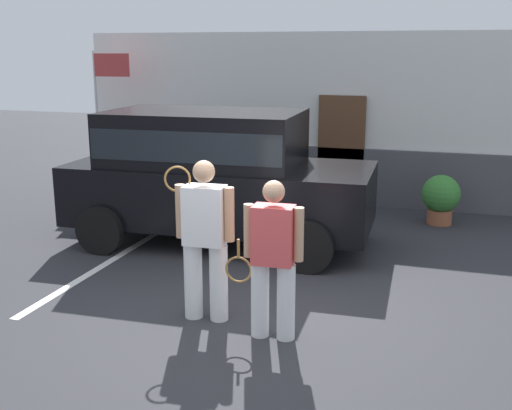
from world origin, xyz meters
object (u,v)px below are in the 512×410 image
(tennis_player_man, at_px, (205,238))
(tennis_player_woman, at_px, (273,258))
(parked_suv, at_px, (214,171))
(flag_pole, at_px, (104,96))
(potted_plant_by_porch, at_px, (441,197))

(tennis_player_man, distance_m, tennis_player_woman, 0.88)
(tennis_player_man, height_order, tennis_player_woman, tennis_player_man)
(parked_suv, relative_size, tennis_player_woman, 2.77)
(tennis_player_man, xyz_separation_m, tennis_player_woman, (0.84, -0.23, -0.07))
(tennis_player_man, bearing_deg, flag_pole, -53.57)
(tennis_player_woman, bearing_deg, potted_plant_by_porch, -108.88)
(parked_suv, bearing_deg, tennis_player_man, -73.10)
(tennis_player_man, xyz_separation_m, potted_plant_by_porch, (2.37, 4.88, -0.47))
(tennis_player_man, relative_size, tennis_player_woman, 1.07)
(tennis_player_woman, relative_size, flag_pole, 0.58)
(tennis_player_man, bearing_deg, potted_plant_by_porch, -119.06)
(tennis_player_man, xyz_separation_m, flag_pole, (-4.28, 5.18, 1.09))
(tennis_player_woman, bearing_deg, parked_suv, -60.80)
(flag_pole, bearing_deg, potted_plant_by_porch, -2.53)
(parked_suv, xyz_separation_m, flag_pole, (-3.32, 2.47, 0.88))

